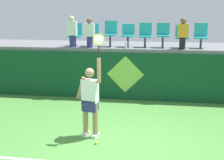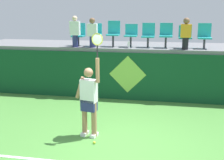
{
  "view_description": "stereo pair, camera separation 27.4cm",
  "coord_description": "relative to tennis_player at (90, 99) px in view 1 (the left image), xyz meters",
  "views": [
    {
      "loc": [
        0.81,
        -6.43,
        3.05
      ],
      "look_at": [
        -0.39,
        1.3,
        1.23
      ],
      "focal_mm": 48.65,
      "sensor_mm": 36.0,
      "label": 1
    },
    {
      "loc": [
        1.08,
        -6.39,
        3.05
      ],
      "look_at": [
        -0.39,
        1.3,
        1.23
      ],
      "focal_mm": 48.65,
      "sensor_mm": 36.0,
      "label": 2
    }
  ],
  "objects": [
    {
      "name": "water_bottle",
      "position": [
        0.48,
        3.46,
        0.91
      ],
      "size": [
        0.08,
        0.08,
        0.24
      ],
      "primitive_type": "cylinder",
      "color": "white",
      "rests_on": "spectator_platform"
    },
    {
      "name": "tennis_ball",
      "position": [
        0.22,
        -0.43,
        -0.93
      ],
      "size": [
        0.07,
        0.07,
        0.07
      ],
      "primitive_type": "sphere",
      "color": "#D1E533",
      "rests_on": "ground_plane"
    },
    {
      "name": "court_back_wall",
      "position": [
        0.78,
        3.32,
        -0.15
      ],
      "size": [
        12.44,
        0.2,
        1.64
      ],
      "primitive_type": "cube",
      "color": "#0F4223",
      "rests_on": "ground_plane"
    },
    {
      "name": "stadium_chair_7",
      "position": [
        2.99,
        3.93,
        1.24
      ],
      "size": [
        0.44,
        0.42,
        0.84
      ],
      "color": "#38383D",
      "rests_on": "spectator_platform"
    },
    {
      "name": "stadium_chair_2",
      "position": [
        -0.13,
        3.92,
        1.3
      ],
      "size": [
        0.44,
        0.42,
        0.9
      ],
      "color": "#38383D",
      "rests_on": "spectator_platform"
    },
    {
      "name": "spectator_platform",
      "position": [
        0.78,
        4.52,
        0.73
      ],
      "size": [
        12.44,
        2.5,
        0.12
      ],
      "primitive_type": "cube",
      "color": "slate",
      "rests_on": "court_back_wall"
    },
    {
      "name": "spectator_2",
      "position": [
        -1.42,
        3.48,
        1.35
      ],
      "size": [
        0.34,
        0.2,
        1.08
      ],
      "color": "navy",
      "rests_on": "spectator_platform"
    },
    {
      "name": "wall_signage_mount",
      "position": [
        0.49,
        3.21,
        -0.96
      ],
      "size": [
        1.27,
        0.01,
        1.54
      ],
      "color": "#0F4223",
      "rests_on": "ground_plane"
    },
    {
      "name": "stadium_chair_5",
      "position": [
        1.71,
        3.92,
        1.26
      ],
      "size": [
        0.44,
        0.42,
        0.84
      ],
      "color": "#38383D",
      "rests_on": "spectator_platform"
    },
    {
      "name": "spectator_1",
      "position": [
        -0.8,
        3.51,
        1.32
      ],
      "size": [
        0.34,
        0.2,
        1.02
      ],
      "color": "navy",
      "rests_on": "spectator_platform"
    },
    {
      "name": "stadium_chair_1",
      "position": [
        -0.8,
        3.91,
        1.26
      ],
      "size": [
        0.44,
        0.42,
        0.81
      ],
      "color": "#38383D",
      "rests_on": "spectator_platform"
    },
    {
      "name": "ground_plane",
      "position": [
        0.78,
        -0.39,
        -0.97
      ],
      "size": [
        40.0,
        40.0,
        0.0
      ],
      "primitive_type": "plane",
      "color": "#478438"
    },
    {
      "name": "spectator_0",
      "position": [
        2.35,
        3.5,
        1.34
      ],
      "size": [
        0.34,
        0.21,
        1.04
      ],
      "color": "black",
      "rests_on": "spectator_platform"
    },
    {
      "name": "stadium_chair_3",
      "position": [
        0.49,
        3.92,
        1.25
      ],
      "size": [
        0.44,
        0.42,
        0.79
      ],
      "color": "#38383D",
      "rests_on": "spectator_platform"
    },
    {
      "name": "stadium_chair_0",
      "position": [
        -1.42,
        3.92,
        1.23
      ],
      "size": [
        0.44,
        0.42,
        0.81
      ],
      "color": "#38383D",
      "rests_on": "spectator_platform"
    },
    {
      "name": "stadium_chair_6",
      "position": [
        2.35,
        3.92,
        1.21
      ],
      "size": [
        0.44,
        0.42,
        0.77
      ],
      "color": "#38383D",
      "rests_on": "spectator_platform"
    },
    {
      "name": "tennis_player",
      "position": [
        0.0,
        0.0,
        0.0
      ],
      "size": [
        0.74,
        0.34,
        2.53
      ],
      "color": "white",
      "rests_on": "ground_plane"
    },
    {
      "name": "stadium_chair_4",
      "position": [
        1.1,
        3.92,
        1.25
      ],
      "size": [
        0.44,
        0.42,
        0.84
      ],
      "color": "#38383D",
      "rests_on": "spectator_platform"
    }
  ]
}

